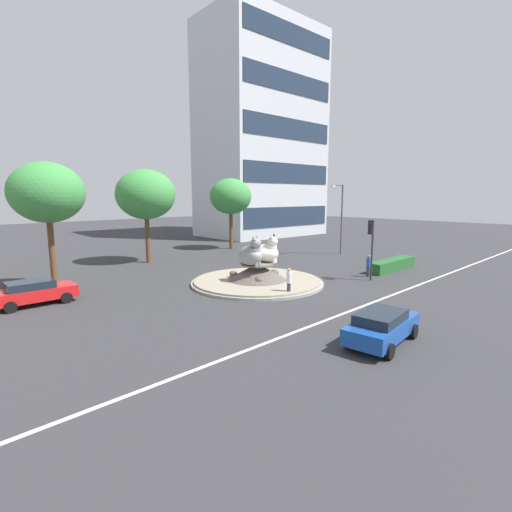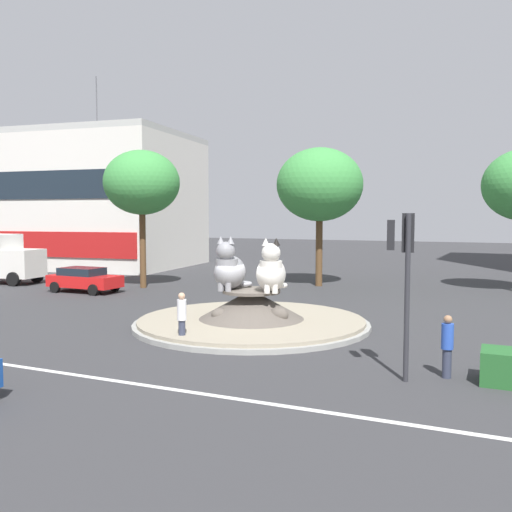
% 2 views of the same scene
% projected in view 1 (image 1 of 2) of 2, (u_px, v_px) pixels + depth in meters
% --- Properties ---
extents(ground_plane, '(160.00, 160.00, 0.00)m').
position_uv_depth(ground_plane, '(257.00, 284.00, 27.25)').
color(ground_plane, '#333335').
extents(lane_centreline, '(112.00, 0.20, 0.01)m').
position_uv_depth(lane_centreline, '(358.00, 308.00, 21.34)').
color(lane_centreline, silver).
rests_on(lane_centreline, ground).
extents(roundabout_island, '(9.51, 9.51, 1.48)m').
position_uv_depth(roundabout_island, '(257.00, 277.00, 27.17)').
color(roundabout_island, gray).
rests_on(roundabout_island, ground).
extents(cat_statue_grey, '(1.44, 2.21, 2.17)m').
position_uv_depth(cat_statue_grey, '(251.00, 254.00, 26.11)').
color(cat_statue_grey, gray).
rests_on(cat_statue_grey, roundabout_island).
extents(cat_statue_white, '(1.79, 2.38, 2.13)m').
position_uv_depth(cat_statue_white, '(268.00, 252.00, 27.42)').
color(cat_statue_white, silver).
rests_on(cat_statue_white, roundabout_island).
extents(traffic_light_mast, '(0.71, 0.62, 4.52)m').
position_uv_depth(traffic_light_mast, '(371.00, 236.00, 27.75)').
color(traffic_light_mast, '#2D2D33').
rests_on(traffic_light_mast, ground).
extents(office_tower, '(19.13, 13.00, 32.03)m').
position_uv_depth(office_tower, '(261.00, 134.00, 59.50)').
color(office_tower, silver).
rests_on(office_tower, ground).
extents(clipped_hedge_strip, '(6.30, 1.20, 0.90)m').
position_uv_depth(clipped_hedge_strip, '(392.00, 265.00, 32.23)').
color(clipped_hedge_strip, '#235B28').
rests_on(clipped_hedge_strip, ground).
extents(broadleaf_tree_behind_island, '(5.43, 5.43, 8.73)m').
position_uv_depth(broadleaf_tree_behind_island, '(146.00, 195.00, 34.88)').
color(broadleaf_tree_behind_island, brown).
rests_on(broadleaf_tree_behind_island, ground).
extents(second_tree_near_tower, '(4.91, 4.91, 8.32)m').
position_uv_depth(second_tree_near_tower, '(231.00, 197.00, 44.27)').
color(second_tree_near_tower, brown).
rests_on(second_tree_near_tower, ground).
extents(third_tree_left, '(4.65, 4.65, 8.47)m').
position_uv_depth(third_tree_left, '(47.00, 193.00, 24.49)').
color(third_tree_left, brown).
rests_on(third_tree_left, ground).
extents(streetlight_arm, '(1.88, 0.36, 7.47)m').
position_uv_depth(streetlight_arm, '(341.00, 215.00, 40.13)').
color(streetlight_arm, '#4C4C51').
rests_on(streetlight_arm, ground).
extents(pedestrian_white_shirt, '(0.32, 0.32, 1.80)m').
position_uv_depth(pedestrian_white_shirt, '(289.00, 281.00, 23.74)').
color(pedestrian_white_shirt, '#33384C').
rests_on(pedestrian_white_shirt, ground).
extents(pedestrian_blue_shirt, '(0.33, 0.33, 1.74)m').
position_uv_depth(pedestrian_blue_shirt, '(368.00, 265.00, 29.38)').
color(pedestrian_blue_shirt, '#33384C').
rests_on(pedestrian_blue_shirt, ground).
extents(sedan_on_far_lane, '(4.32, 2.07, 1.44)m').
position_uv_depth(sedan_on_far_lane, '(34.00, 292.00, 21.86)').
color(sedan_on_far_lane, red).
rests_on(sedan_on_far_lane, ground).
extents(hatchback_near_shophouse, '(4.50, 2.35, 1.44)m').
position_uv_depth(hatchback_near_shophouse, '(382.00, 326.00, 16.12)').
color(hatchback_near_shophouse, '#19479E').
rests_on(hatchback_near_shophouse, ground).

